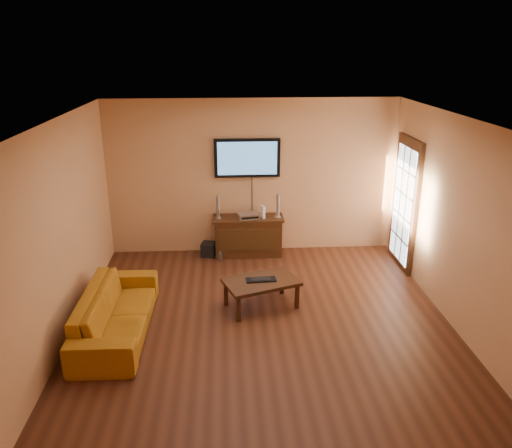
{
  "coord_description": "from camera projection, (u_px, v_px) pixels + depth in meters",
  "views": [
    {
      "loc": [
        -0.48,
        -5.92,
        3.54
      ],
      "look_at": [
        -0.04,
        0.8,
        1.1
      ],
      "focal_mm": 35.0,
      "sensor_mm": 36.0,
      "label": 1
    }
  ],
  "objects": [
    {
      "name": "speaker_left",
      "position": [
        218.0,
        208.0,
        8.55
      ],
      "size": [
        0.11,
        0.11,
        0.41
      ],
      "color": "silver",
      "rests_on": "media_console"
    },
    {
      "name": "sofa",
      "position": [
        116.0,
        305.0,
        6.37
      ],
      "size": [
        0.62,
        2.03,
        0.79
      ],
      "primitive_type": "imported",
      "rotation": [
        0.0,
        0.0,
        1.56
      ],
      "color": "#A36312",
      "rests_on": "ground"
    },
    {
      "name": "coffee_table",
      "position": [
        261.0,
        284.0,
        7.01
      ],
      "size": [
        1.15,
        0.91,
        0.41
      ],
      "color": "black",
      "rests_on": "ground"
    },
    {
      "name": "speaker_right",
      "position": [
        278.0,
        207.0,
        8.61
      ],
      "size": [
        0.11,
        0.11,
        0.4
      ],
      "color": "silver",
      "rests_on": "media_console"
    },
    {
      "name": "subwoofer",
      "position": [
        209.0,
        249.0,
        8.8
      ],
      "size": [
        0.29,
        0.29,
        0.24
      ],
      "primitive_type": "cube",
      "rotation": [
        0.0,
        0.0,
        -0.23
      ],
      "color": "black",
      "rests_on": "ground"
    },
    {
      "name": "av_receiver",
      "position": [
        248.0,
        216.0,
        8.63
      ],
      "size": [
        0.39,
        0.31,
        0.08
      ],
      "primitive_type": "cube",
      "rotation": [
        0.0,
        0.0,
        0.2
      ],
      "color": "silver",
      "rests_on": "media_console"
    },
    {
      "name": "game_console",
      "position": [
        263.0,
        212.0,
        8.62
      ],
      "size": [
        0.08,
        0.16,
        0.22
      ],
      "primitive_type": "cube",
      "rotation": [
        0.0,
        0.0,
        0.27
      ],
      "color": "white",
      "rests_on": "media_console"
    },
    {
      "name": "room_walls",
      "position": [
        260.0,
        188.0,
        6.8
      ],
      "size": [
        5.0,
        5.0,
        5.0
      ],
      "color": "tan",
      "rests_on": "ground"
    },
    {
      "name": "television",
      "position": [
        247.0,
        158.0,
        8.5
      ],
      "size": [
        1.13,
        0.08,
        0.67
      ],
      "color": "black",
      "rests_on": "ground"
    },
    {
      "name": "keyboard",
      "position": [
        261.0,
        280.0,
        6.99
      ],
      "size": [
        0.43,
        0.19,
        0.03
      ],
      "color": "black",
      "rests_on": "coffee_table"
    },
    {
      "name": "french_door",
      "position": [
        404.0,
        205.0,
        8.17
      ],
      "size": [
        0.07,
        1.02,
        2.22
      ],
      "color": "black",
      "rests_on": "ground"
    },
    {
      "name": "bottle",
      "position": [
        220.0,
        257.0,
        8.59
      ],
      "size": [
        0.06,
        0.06,
        0.18
      ],
      "color": "white",
      "rests_on": "ground"
    },
    {
      "name": "ground_plane",
      "position": [
        263.0,
        320.0,
        6.79
      ],
      "size": [
        5.0,
        5.0,
        0.0
      ],
      "primitive_type": "plane",
      "color": "#3C1D10",
      "rests_on": "ground"
    },
    {
      "name": "media_console",
      "position": [
        248.0,
        236.0,
        8.78
      ],
      "size": [
        1.22,
        0.47,
        0.7
      ],
      "color": "black",
      "rests_on": "ground"
    }
  ]
}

